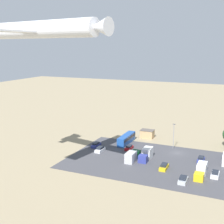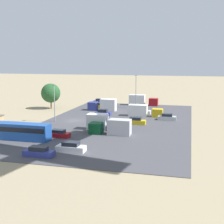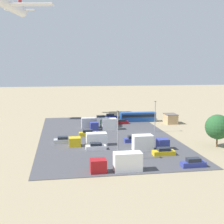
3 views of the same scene
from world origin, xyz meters
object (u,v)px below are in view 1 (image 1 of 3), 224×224
object	(u,v)px
parked_truck_1	(132,156)
parked_car_6	(215,174)
parked_car_2	(164,167)
parked_car_3	(201,160)
parked_car_7	(183,180)
parked_car_0	(100,149)
bus	(126,139)
parked_car_1	(96,145)
airplane	(40,29)
parked_truck_2	(201,171)
shed_building	(147,134)
parked_truck_4	(146,154)
parked_car_8	(129,148)

from	to	relation	value
parked_truck_1	parked_car_6	bearing A→B (deg)	-4.87
parked_car_2	parked_car_3	xyz separation A→B (m)	(-8.66, -10.11, 0.01)
parked_car_3	parked_truck_1	distance (m)	20.57
parked_car_7	parked_truck_1	size ratio (longest dim) A/B	0.52
parked_car_2	parked_car_3	distance (m)	13.31
parked_car_0	parked_car_7	bearing A→B (deg)	156.52
parked_car_0	parked_car_2	world-z (taller)	parked_car_2
bus	parked_car_1	world-z (taller)	bus
parked_car_6	parked_car_7	bearing A→B (deg)	-134.81
bus	parked_car_1	distance (m)	11.44
parked_car_3	airplane	size ratio (longest dim) A/B	0.11
parked_car_0	parked_truck_1	bearing A→B (deg)	163.56
parked_car_2	parked_car_7	size ratio (longest dim) A/B	1.05
parked_car_1	parked_car_2	xyz separation A→B (m)	(-26.54, 10.21, 0.03)
parked_car_7	parked_truck_2	world-z (taller)	parked_truck_2
shed_building	parked_truck_4	bearing A→B (deg)	106.77
parked_car_8	parked_car_2	bearing A→B (deg)	141.37
parked_car_0	parked_car_6	xyz separation A→B (m)	(-36.78, 5.77, -0.05)
shed_building	parked_car_7	world-z (taller)	shed_building
parked_car_1	parked_car_2	size ratio (longest dim) A/B	1.05
parked_car_3	parked_car_7	xyz separation A→B (m)	(2.04, 16.63, -0.03)
bus	parked_car_0	world-z (taller)	bus
parked_car_0	parked_car_1	world-z (taller)	parked_car_0
parked_truck_1	bus	bearing A→B (deg)	117.05
shed_building	parked_truck_2	world-z (taller)	shed_building
airplane	bus	bearing A→B (deg)	-175.20
parked_car_2	parked_car_8	xyz separation A→B (m)	(15.07, -12.04, -0.07)
parked_car_2	parked_car_0	bearing A→B (deg)	-15.47
bus	parked_car_2	bearing A→B (deg)	135.34
airplane	parked_car_1	bearing A→B (deg)	-162.84
parked_car_0	parked_car_7	world-z (taller)	parked_car_0
parked_car_1	parked_car_6	bearing A→B (deg)	166.58
shed_building	parked_car_3	xyz separation A→B (m)	(-22.34, 17.59, -0.79)
parked_truck_2	parked_car_3	bearing A→B (deg)	-81.82
bus	parked_truck_2	distance (m)	34.04
parked_car_1	parked_car_3	bearing A→B (deg)	179.83
bus	parked_car_7	bearing A→B (deg)	135.38
parked_car_7	parked_truck_1	distance (m)	19.45
bus	parked_car_2	xyz separation A→B (m)	(-18.44, 18.22, -0.97)
parked_car_2	parked_truck_2	bearing A→B (deg)	178.63
parked_car_8	parked_truck_2	distance (m)	28.06
parked_car_0	parked_car_6	size ratio (longest dim) A/B	1.04
parked_truck_4	parked_truck_1	bearing A→B (deg)	40.28
bus	parked_truck_4	size ratio (longest dim) A/B	1.54
parked_truck_4	parked_car_6	bearing A→B (deg)	166.43
parked_car_0	parked_truck_1	distance (m)	13.13
parked_car_1	parked_car_6	xyz separation A→B (m)	(-40.25, 9.60, -0.02)
shed_building	parked_car_0	size ratio (longest dim) A/B	1.08
parked_car_2	parked_car_3	world-z (taller)	parked_car_3
parked_car_8	parked_car_3	bearing A→B (deg)	175.35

